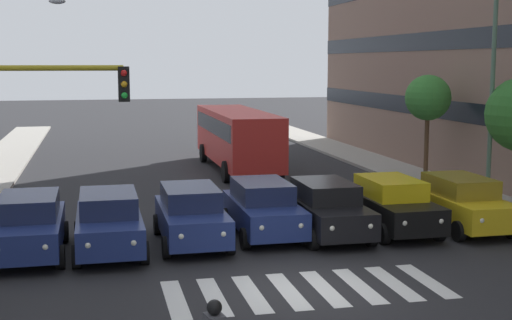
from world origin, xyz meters
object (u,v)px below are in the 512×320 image
(car_2, at_px, (326,208))
(street_lamp_left, at_px, (480,75))
(car_1, at_px, (392,204))
(car_6, at_px, (29,225))
(street_tree_2, at_px, (428,98))
(bus_behind_traffic, at_px, (237,133))
(car_4, at_px, (191,215))
(car_5, at_px, (109,222))
(car_3, at_px, (263,208))
(car_0, at_px, (461,202))

(car_2, relative_size, street_lamp_left, 0.56)
(car_1, xyz_separation_m, car_6, (11.13, 0.44, 0.00))
(car_2, relative_size, street_tree_2, 0.94)
(bus_behind_traffic, bearing_deg, street_tree_2, 141.17)
(car_4, bearing_deg, street_lamp_left, -168.80)
(street_tree_2, bearing_deg, car_5, 31.20)
(car_2, height_order, car_6, same)
(car_3, xyz_separation_m, car_4, (2.33, 0.48, 0.00))
(car_5, bearing_deg, car_3, -169.42)
(car_5, bearing_deg, car_4, -170.38)
(car_5, relative_size, street_lamp_left, 0.56)
(car_2, xyz_separation_m, car_5, (6.67, 0.39, 0.00))
(car_3, height_order, car_4, same)
(street_tree_2, bearing_deg, car_4, 34.86)
(car_1, height_order, car_2, same)
(car_1, xyz_separation_m, bus_behind_traffic, (2.26, -13.99, 0.97))
(car_1, bearing_deg, car_0, 175.38)
(car_2, height_order, car_5, same)
(bus_behind_traffic, xyz_separation_m, street_lamp_left, (-6.37, 12.00, 3.11))
(car_0, relative_size, car_2, 1.00)
(car_1, height_order, bus_behind_traffic, bus_behind_traffic)
(car_5, height_order, street_tree_2, street_tree_2)
(car_0, height_order, car_1, same)
(car_0, xyz_separation_m, car_5, (11.30, 0.33, 0.00))
(car_1, height_order, car_4, same)
(car_1, bearing_deg, car_2, 3.20)
(car_6, distance_m, bus_behind_traffic, 16.97)
(street_lamp_left, bearing_deg, car_6, 9.09)
(car_6, relative_size, street_tree_2, 0.94)
(car_2, height_order, bus_behind_traffic, bus_behind_traffic)
(car_1, bearing_deg, car_3, -5.08)
(car_0, relative_size, street_tree_2, 0.94)
(car_3, bearing_deg, car_6, 6.67)
(car_4, height_order, car_5, same)
(car_3, relative_size, bus_behind_traffic, 0.42)
(car_2, bearing_deg, street_tree_2, -132.34)
(car_3, relative_size, car_5, 1.00)
(car_5, distance_m, car_6, 2.20)
(car_3, xyz_separation_m, bus_behind_traffic, (-1.91, -13.62, 0.97))
(car_3, distance_m, car_5, 4.84)
(car_2, bearing_deg, bus_behind_traffic, -90.00)
(car_0, height_order, car_6, same)
(car_3, height_order, car_6, same)
(car_6, height_order, street_lamp_left, street_lamp_left)
(car_4, xyz_separation_m, car_6, (4.63, 0.34, 0.00))
(car_5, bearing_deg, street_tree_2, -148.80)
(street_lamp_left, bearing_deg, car_1, 25.89)
(car_0, distance_m, bus_behind_traffic, 14.95)
(car_2, distance_m, car_3, 1.98)
(car_3, height_order, bus_behind_traffic, bus_behind_traffic)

